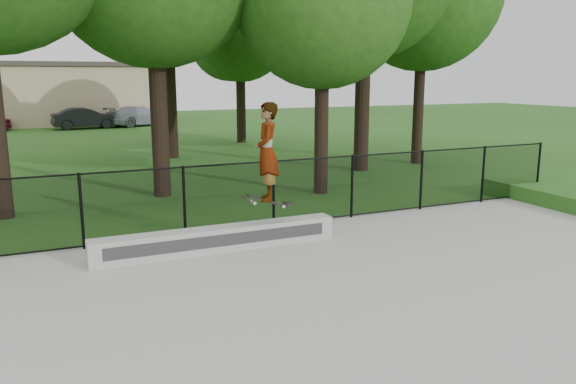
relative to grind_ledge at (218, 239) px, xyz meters
name	(u,v)px	position (x,y,z in m)	size (l,w,h in m)	color
ground	(451,340)	(1.66, -4.70, -0.29)	(100.00, 100.00, 0.00)	#275718
concrete_slab	(451,338)	(1.66, -4.70, -0.26)	(14.00, 12.00, 0.06)	#A9A9A4
grind_ledge	(218,239)	(0.00, 0.00, 0.00)	(4.76, 0.40, 0.46)	#B6B7B1
car_b	(85,118)	(0.04, 28.74, 0.39)	(1.43, 3.72, 1.35)	black
car_c	(140,116)	(3.64, 29.45, 0.38)	(1.89, 4.26, 1.35)	#979FAC
skater_airborne	(267,153)	(0.97, -0.15, 1.62)	(0.80, 0.79, 2.09)	black
chainlink_fence	(274,193)	(1.66, 1.20, 0.52)	(16.06, 0.06, 1.50)	black
distant_building	(72,93)	(-0.34, 33.30, 1.87)	(12.40, 6.40, 4.30)	tan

